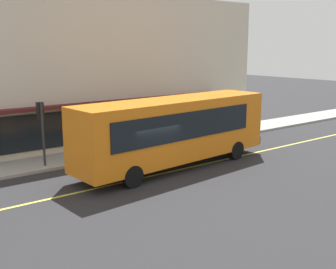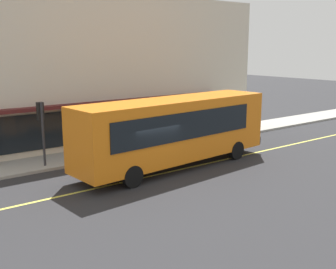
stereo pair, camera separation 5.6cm
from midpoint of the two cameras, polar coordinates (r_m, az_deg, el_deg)
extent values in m
plane|color=#28282B|center=(19.66, -2.85, -5.85)|extent=(120.00, 120.00, 0.00)
cube|color=#9E9B93|center=(23.79, -9.68, -2.66)|extent=(80.00, 2.70, 0.15)
cube|color=#D8D14C|center=(19.66, -2.85, -5.83)|extent=(36.00, 0.16, 0.01)
cube|color=beige|center=(29.54, -12.85, 8.93)|extent=(23.81, 10.03, 9.20)
cube|color=#4C1919|center=(25.02, -7.63, 4.48)|extent=(16.67, 0.70, 0.20)
cube|color=black|center=(25.41, -7.80, 1.62)|extent=(14.29, 0.08, 2.00)
cube|color=orange|center=(20.76, 0.85, 0.83)|extent=(11.16, 3.36, 3.00)
cube|color=black|center=(24.66, 10.25, 3.26)|extent=(0.29, 2.10, 1.80)
cube|color=black|center=(21.44, -2.03, 2.16)|extent=(8.78, 0.75, 1.32)
cube|color=black|center=(19.58, 2.71, 1.21)|extent=(8.78, 0.75, 1.32)
cube|color=#0CF259|center=(24.60, 10.43, 5.32)|extent=(0.23, 1.90, 0.36)
cube|color=#2D2D33|center=(25.02, 10.25, -0.37)|extent=(0.35, 2.41, 0.40)
cylinder|color=black|center=(24.28, 5.17, -1.20)|extent=(1.02, 0.38, 1.00)
cylinder|color=black|center=(22.84, 9.30, -2.15)|extent=(1.02, 0.38, 1.00)
cylinder|color=black|center=(19.90, -8.91, -4.26)|extent=(1.02, 0.38, 1.00)
cylinder|color=black|center=(18.11, -5.00, -5.79)|extent=(1.02, 0.38, 1.00)
cylinder|color=#2D2D33|center=(21.46, -16.93, -0.01)|extent=(0.12, 0.12, 3.20)
cube|color=black|center=(21.45, -17.31, 3.09)|extent=(0.30, 0.30, 0.90)
sphere|color=red|center=(21.57, -17.51, 3.85)|extent=(0.18, 0.18, 0.18)
sphere|color=orange|center=(21.61, -17.46, 3.14)|extent=(0.18, 0.18, 0.18)
sphere|color=green|center=(21.65, -17.42, 2.43)|extent=(0.18, 0.18, 0.18)
cylinder|color=black|center=(31.14, 9.66, 1.76)|extent=(0.18, 0.18, 0.87)
cylinder|color=#33388C|center=(31.01, 9.71, 3.18)|extent=(0.34, 0.34, 0.69)
sphere|color=tan|center=(30.94, 9.74, 4.04)|extent=(0.24, 0.24, 0.24)
camera|label=1|loc=(0.03, -90.08, -0.02)|focal=44.14mm
camera|label=2|loc=(0.03, 89.92, 0.02)|focal=44.14mm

